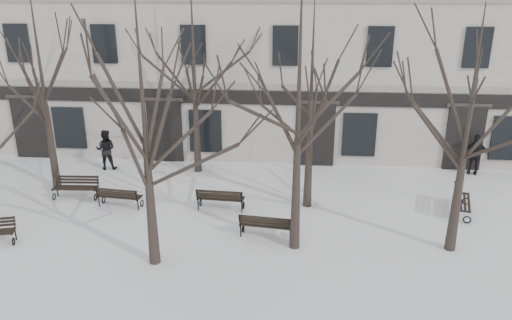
# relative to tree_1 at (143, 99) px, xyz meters

# --- Properties ---
(ground) EXTENTS (100.00, 100.00, 0.00)m
(ground) POSITION_rel_tree_1_xyz_m (1.56, 1.04, -5.00)
(ground) COLOR white
(ground) RESTS_ON ground
(building) EXTENTS (40.40, 10.20, 11.40)m
(building) POSITION_rel_tree_1_xyz_m (1.56, 14.00, 0.51)
(building) COLOR #BAB6AC
(building) RESTS_ON ground
(tree_1) EXTENTS (5.60, 5.60, 8.00)m
(tree_1) POSITION_rel_tree_1_xyz_m (0.00, 0.00, 0.00)
(tree_1) COLOR black
(tree_1) RESTS_ON ground
(tree_2) EXTENTS (6.04, 6.04, 8.63)m
(tree_2) POSITION_rel_tree_1_xyz_m (4.18, 1.28, 0.39)
(tree_2) COLOR black
(tree_2) RESTS_ON ground
(tree_3) EXTENTS (5.24, 5.24, 7.48)m
(tree_3) POSITION_rel_tree_1_xyz_m (9.08, 1.56, -0.33)
(tree_3) COLOR black
(tree_3) RESTS_ON ground
(tree_4) EXTENTS (5.77, 5.77, 8.24)m
(tree_4) POSITION_rel_tree_1_xyz_m (-5.65, 5.45, 0.15)
(tree_4) COLOR black
(tree_4) RESTS_ON ground
(tree_5) EXTENTS (5.93, 5.93, 8.48)m
(tree_5) POSITION_rel_tree_1_xyz_m (-0.20, 7.76, 0.30)
(tree_5) COLOR black
(tree_5) RESTS_ON ground
(tree_6) EXTENTS (5.22, 5.22, 7.46)m
(tree_6) POSITION_rel_tree_1_xyz_m (4.62, 4.46, -0.34)
(tree_6) COLOR black
(tree_6) RESTS_ON ground
(bench_1) EXTENTS (1.71, 0.79, 0.83)m
(bench_1) POSITION_rel_tree_1_xyz_m (-2.38, 3.72, -4.55)
(bench_1) COLOR black
(bench_1) RESTS_ON ground
(bench_2) EXTENTS (1.80, 0.83, 0.88)m
(bench_2) POSITION_rel_tree_1_xyz_m (3.23, 1.82, -4.53)
(bench_2) COLOR black
(bench_2) RESTS_ON ground
(bench_3) EXTENTS (1.74, 0.71, 0.86)m
(bench_3) POSITION_rel_tree_1_xyz_m (-4.36, 4.44, -4.53)
(bench_3) COLOR black
(bench_3) RESTS_ON ground
(bench_4) EXTENTS (1.78, 0.75, 0.88)m
(bench_4) POSITION_rel_tree_1_xyz_m (1.42, 3.81, -4.53)
(bench_4) COLOR black
(bench_4) RESTS_ON ground
(bench_5) EXTENTS (1.08, 1.86, 0.89)m
(bench_5) POSITION_rel_tree_1_xyz_m (10.17, 4.31, -4.52)
(bench_5) COLOR black
(bench_5) RESTS_ON ground
(bollard_a) EXTENTS (0.15, 0.15, 1.13)m
(bollard_a) POSITION_rel_tree_1_xyz_m (-2.73, 8.17, -4.40)
(bollard_a) COLOR black
(bollard_a) RESTS_ON ground
(bollard_b) EXTENTS (0.13, 0.13, 0.99)m
(bollard_b) POSITION_rel_tree_1_xyz_m (4.26, 8.10, -4.47)
(bollard_b) COLOR black
(bollard_b) RESTS_ON ground
(pedestrian_b) EXTENTS (0.97, 0.80, 1.82)m
(pedestrian_b) POSITION_rel_tree_1_xyz_m (-4.35, 7.69, -5.00)
(pedestrian_b) COLOR black
(pedestrian_b) RESTS_ON ground
(pedestrian_c) EXTENTS (1.15, 0.69, 1.82)m
(pedestrian_c) POSITION_rel_tree_1_xyz_m (11.91, 8.34, -5.00)
(pedestrian_c) COLOR black
(pedestrian_c) RESTS_ON ground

